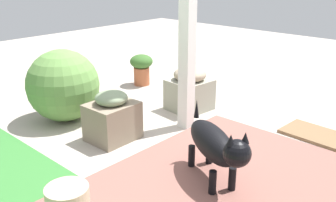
% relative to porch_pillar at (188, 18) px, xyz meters
% --- Properties ---
extents(ground_plane, '(12.00, 12.00, 0.00)m').
position_rel_porch_pillar_xyz_m(ground_plane, '(-0.27, 0.29, -1.08)').
color(ground_plane, '#B3A599').
extents(brick_path, '(1.80, 2.40, 0.02)m').
position_rel_porch_pillar_xyz_m(brick_path, '(-0.98, 0.79, -1.07)').
color(brick_path, '#88554B').
rests_on(brick_path, ground).
extents(porch_pillar, '(0.12, 0.12, 2.16)m').
position_rel_porch_pillar_xyz_m(porch_pillar, '(0.00, 0.00, 0.00)').
color(porch_pillar, white).
rests_on(porch_pillar, ground).
extents(stone_planter_nearest, '(0.44, 0.47, 0.49)m').
position_rel_porch_pillar_xyz_m(stone_planter_nearest, '(0.28, -0.39, -0.85)').
color(stone_planter_nearest, gray).
rests_on(stone_planter_nearest, ground).
extents(stone_planter_mid, '(0.37, 0.44, 0.47)m').
position_rel_porch_pillar_xyz_m(stone_planter_mid, '(0.31, 0.68, -0.86)').
color(stone_planter_mid, '#80715D').
rests_on(stone_planter_mid, ground).
extents(round_shrub, '(0.74, 0.74, 0.74)m').
position_rel_porch_pillar_xyz_m(round_shrub, '(1.05, 0.71, -0.71)').
color(round_shrub, '#608E45').
rests_on(round_shrub, ground).
extents(terracotta_pot_broad, '(0.31, 0.31, 0.41)m').
position_rel_porch_pillar_xyz_m(terracotta_pot_broad, '(1.34, -0.67, -0.84)').
color(terracotta_pot_broad, '#A45736').
rests_on(terracotta_pot_broad, ground).
extents(dog, '(0.76, 0.54, 0.55)m').
position_rel_porch_pillar_xyz_m(dog, '(-0.83, 0.67, -0.76)').
color(dog, black).
rests_on(dog, ground).
extents(doormat, '(0.64, 0.42, 0.03)m').
position_rel_porch_pillar_xyz_m(doormat, '(-1.07, -0.66, -1.07)').
color(doormat, brown).
rests_on(doormat, ground).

